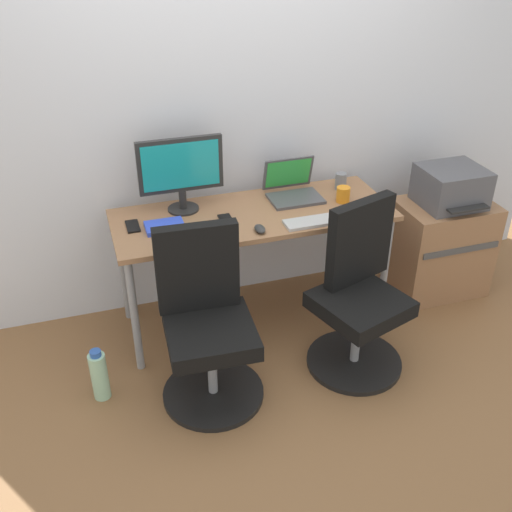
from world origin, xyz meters
name	(u,v)px	position (x,y,z in m)	size (l,w,h in m)	color
ground_plane	(254,317)	(0.00, 0.00, 0.00)	(5.28, 5.28, 0.00)	brown
back_wall	(233,98)	(0.00, 0.38, 1.30)	(4.40, 0.04, 2.60)	silver
desk	(253,224)	(0.00, 0.00, 0.67)	(1.61, 0.60, 0.75)	#996B47
office_chair_left	(207,325)	(-0.42, -0.53, 0.42)	(0.54, 0.54, 0.94)	black
office_chair_right	(358,296)	(0.43, -0.53, 0.42)	(0.55, 0.55, 0.94)	black
side_cabinet	(440,247)	(1.28, -0.05, 0.32)	(0.60, 0.43, 0.63)	#996B47
printer	(451,187)	(1.28, -0.05, 0.75)	(0.38, 0.40, 0.24)	#515156
water_bottle_on_floor	(99,375)	(-0.98, -0.42, 0.15)	(0.09, 0.09, 0.31)	#A5D8B2
desktop_monitor	(181,170)	(-0.37, 0.16, 1.00)	(0.48, 0.18, 0.43)	#262626
open_laptop	(292,188)	(0.29, 0.14, 0.80)	(0.31, 0.28, 0.22)	#4C4C51
keyboard_by_monitor	(199,239)	(-0.37, -0.22, 0.75)	(0.34, 0.12, 0.02)	#515156
keyboard_by_laptop	(314,221)	(0.28, -0.22, 0.75)	(0.34, 0.12, 0.02)	#B7B7B7
mouse_by_monitor	(260,229)	(-0.03, -0.22, 0.76)	(0.06, 0.10, 0.03)	#2D2D2D
mouse_by_laptop	(358,215)	(0.54, -0.23, 0.76)	(0.06, 0.10, 0.03)	#515156
coffee_mug	(343,194)	(0.55, -0.02, 0.79)	(0.08, 0.08, 0.09)	orange
pen_cup	(341,181)	(0.61, 0.15, 0.80)	(0.07, 0.07, 0.10)	slate
phone_near_monitor	(226,220)	(-0.17, -0.05, 0.75)	(0.07, 0.14, 0.01)	black
phone_near_laptop	(133,226)	(-0.68, 0.04, 0.75)	(0.07, 0.14, 0.01)	black
notebook	(165,226)	(-0.52, -0.03, 0.76)	(0.21, 0.15, 0.03)	blue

